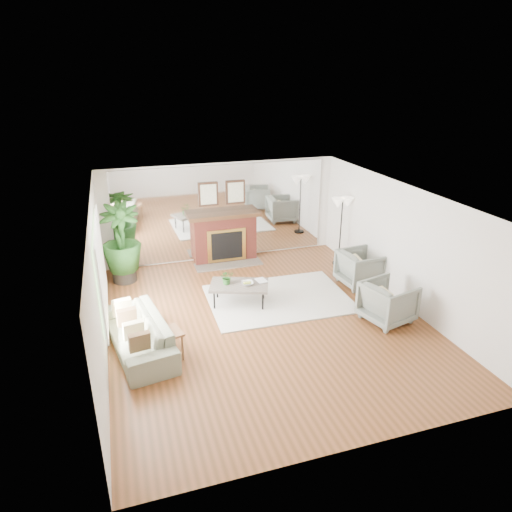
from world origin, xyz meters
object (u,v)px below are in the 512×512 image
object	(u,v)px
coffee_table	(239,286)
fireplace	(225,236)
sofa	(138,334)
potted_ficus	(121,241)
side_table	(168,336)
armchair_front	(388,302)
armchair_back	(360,268)
floor_lamp	(342,208)

from	to	relation	value
coffee_table	fireplace	bearing A→B (deg)	82.84
sofa	potted_ficus	world-z (taller)	potted_ficus
side_table	armchair_front	bearing A→B (deg)	-0.04
fireplace	coffee_table	size ratio (longest dim) A/B	1.50
armchair_back	potted_ficus	size ratio (longest dim) A/B	0.48
potted_ficus	coffee_table	bearing A→B (deg)	-40.97
side_table	floor_lamp	world-z (taller)	floor_lamp
coffee_table	potted_ficus	bearing A→B (deg)	139.03
side_table	floor_lamp	size ratio (longest dim) A/B	0.32
fireplace	sofa	size ratio (longest dim) A/B	0.95
side_table	floor_lamp	bearing A→B (deg)	31.41
armchair_front	side_table	distance (m)	4.26
armchair_front	potted_ficus	bearing A→B (deg)	40.16
fireplace	armchair_back	xyz separation A→B (m)	(2.60, -2.35, -0.25)
armchair_back	floor_lamp	xyz separation A→B (m)	(0.10, 1.23, 1.07)
floor_lamp	fireplace	bearing A→B (deg)	157.57
armchair_back	fireplace	bearing A→B (deg)	43.75
coffee_table	side_table	size ratio (longest dim) A/B	2.47
coffee_table	floor_lamp	distance (m)	3.46
side_table	armchair_back	bearing A→B (deg)	19.55
armchair_front	potted_ficus	size ratio (longest dim) A/B	0.48
armchair_front	side_table	bearing A→B (deg)	75.70
side_table	potted_ficus	xyz separation A→B (m)	(-0.57, 3.46, 0.57)
fireplace	side_table	bearing A→B (deg)	-116.54
fireplace	sofa	bearing A→B (deg)	-124.61
armchair_back	floor_lamp	bearing A→B (deg)	-8.81
fireplace	side_table	xyz separation A→B (m)	(-1.99, -3.98, -0.23)
side_table	potted_ficus	distance (m)	3.55
fireplace	potted_ficus	world-z (taller)	fireplace
coffee_table	sofa	world-z (taller)	sofa
armchair_front	side_table	xyz separation A→B (m)	(-4.26, 0.00, 0.03)
coffee_table	potted_ficus	size ratio (longest dim) A/B	0.73
fireplace	sofa	distance (m)	4.33
fireplace	coffee_table	bearing A→B (deg)	-97.16
coffee_table	armchair_front	xyz separation A→B (m)	(2.59, -1.51, -0.03)
coffee_table	armchair_back	size ratio (longest dim) A/B	1.52
armchair_back	potted_ficus	world-z (taller)	potted_ficus
side_table	potted_ficus	bearing A→B (deg)	99.38
armchair_front	coffee_table	bearing A→B (deg)	45.51
fireplace	armchair_front	bearing A→B (deg)	-60.23
sofa	side_table	bearing A→B (deg)	37.54
sofa	side_table	size ratio (longest dim) A/B	3.90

